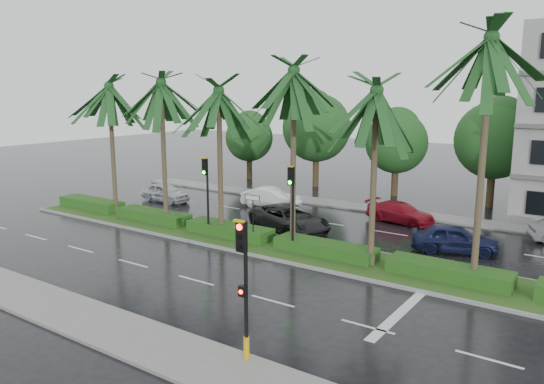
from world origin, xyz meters
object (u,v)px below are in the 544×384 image
Objects in this scene: car_red at (400,213)px; car_white at (271,198)px; car_silver at (165,192)px; car_darkgrey at (289,219)px; car_blue at (455,239)px; street_sign at (253,207)px; signal_median_left at (206,185)px; signal_near at (244,284)px.

car_white is at bearing 104.89° from car_red.
car_red is (9.00, 1.02, -0.05)m from car_white.
car_darkgrey is at bearing -96.57° from car_silver.
car_blue reaches higher than car_silver.
signal_median_left is at bearing -176.53° from street_sign.
signal_median_left is 0.79× the size of car_darkgrey.
street_sign reaches higher than car_darkgrey.
street_sign is 0.60× the size of car_red.
car_darkgrey is (-7.00, 13.40, -1.74)m from signal_near.
street_sign is at bearing 3.47° from signal_median_left.
car_blue is (4.50, -4.31, 0.09)m from car_red.
car_darkgrey reaches higher than car_silver.
car_darkgrey is 1.31× the size of car_blue.
signal_median_left reaches higher than signal_near.
signal_median_left is 1.10× the size of car_silver.
signal_near reaches higher than car_red.
car_darkgrey reaches higher than car_red.
street_sign is at bearing 162.37° from car_red.
signal_median_left is at bearing 149.80° from car_red.
street_sign reaches higher than car_red.
car_red is at bearing 97.46° from signal_near.
car_blue is at bearing 28.58° from street_sign.
car_blue reaches higher than car_white.
car_white is 13.89m from car_blue.
car_silver is (-9.00, 5.59, -2.32)m from signal_median_left.
car_blue is (21.00, -0.50, 0.04)m from car_silver.
signal_near is 13.93m from signal_median_left.
signal_median_left reaches higher than car_white.
car_white is (-11.50, 18.06, -1.82)m from signal_near.
signal_near is 1.04× the size of car_blue.
car_silver is at bearing 111.39° from car_red.
street_sign is 9.45m from car_white.
street_sign is at bearing 100.03° from car_blue.
car_silver is 12.14m from car_darkgrey.
car_silver is (-12.00, 5.41, -1.45)m from street_sign.
signal_near is at bearing -126.50° from car_silver.
signal_median_left is 1.05× the size of car_white.
car_blue is (13.50, -3.28, 0.03)m from car_white.
signal_median_left is at bearing -119.55° from car_silver.
car_darkgrey is (12.00, -1.87, 0.09)m from car_silver.
car_blue is at bearing -125.35° from car_red.
street_sign is (3.00, 0.18, -0.87)m from signal_median_left.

